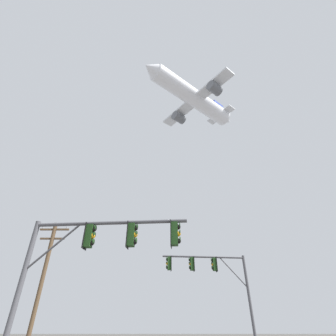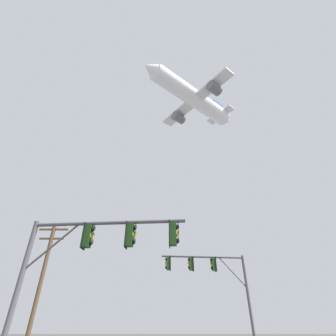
{
  "view_description": "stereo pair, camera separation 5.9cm",
  "coord_description": "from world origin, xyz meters",
  "px_view_note": "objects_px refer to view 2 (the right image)",
  "views": [
    {
      "loc": [
        -0.3,
        -3.01,
        1.79
      ],
      "look_at": [
        -0.33,
        18.64,
        15.38
      ],
      "focal_mm": 27.0,
      "sensor_mm": 36.0,
      "label": 1
    },
    {
      "loc": [
        -0.24,
        -3.01,
        1.79
      ],
      "look_at": [
        -0.33,
        18.64,
        15.38
      ],
      "focal_mm": 27.0,
      "sensor_mm": 36.0,
      "label": 2
    }
  ],
  "objects_px": {
    "utility_pole": "(43,279)",
    "airplane": "(193,98)",
    "signal_pole_far": "(214,275)",
    "signal_pole_near": "(93,250)"
  },
  "relations": [
    {
      "from": "signal_pole_near",
      "to": "signal_pole_far",
      "type": "bearing_deg",
      "value": 57.21
    },
    {
      "from": "utility_pole",
      "to": "signal_pole_near",
      "type": "bearing_deg",
      "value": -56.68
    },
    {
      "from": "utility_pole",
      "to": "airplane",
      "type": "xyz_separation_m",
      "value": [
        14.16,
        19.9,
        39.78
      ]
    },
    {
      "from": "signal_pole_far",
      "to": "utility_pole",
      "type": "height_order",
      "value": "utility_pole"
    },
    {
      "from": "signal_pole_near",
      "to": "utility_pole",
      "type": "xyz_separation_m",
      "value": [
        -5.73,
        8.71,
        0.23
      ]
    },
    {
      "from": "signal_pole_far",
      "to": "airplane",
      "type": "height_order",
      "value": "airplane"
    },
    {
      "from": "signal_pole_near",
      "to": "airplane",
      "type": "relative_size",
      "value": 0.29
    },
    {
      "from": "utility_pole",
      "to": "airplane",
      "type": "relative_size",
      "value": 0.39
    },
    {
      "from": "signal_pole_far",
      "to": "utility_pole",
      "type": "relative_size",
      "value": 0.75
    },
    {
      "from": "utility_pole",
      "to": "airplane",
      "type": "bearing_deg",
      "value": 54.56
    }
  ]
}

